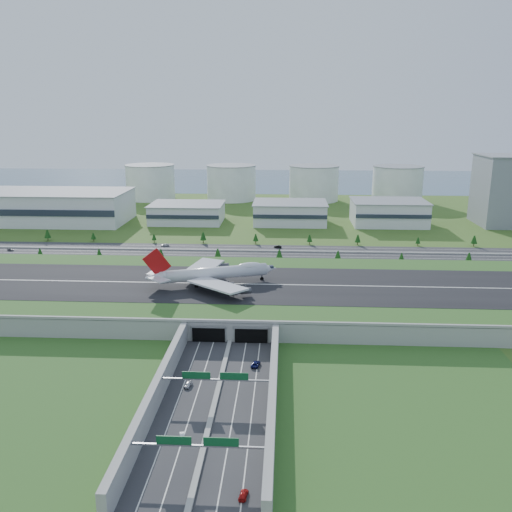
# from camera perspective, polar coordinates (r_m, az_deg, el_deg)

# --- Properties ---
(ground) EXTENTS (1200.00, 1200.00, 0.00)m
(ground) POSITION_cam_1_polar(r_m,az_deg,el_deg) (265.07, -1.65, -4.65)
(ground) COLOR #32551A
(ground) RESTS_ON ground
(airfield_deck) EXTENTS (520.00, 100.00, 9.20)m
(airfield_deck) POSITION_cam_1_polar(r_m,az_deg,el_deg) (263.63, -1.66, -3.81)
(airfield_deck) COLOR gray
(airfield_deck) RESTS_ON ground
(underpass_road) EXTENTS (38.80, 120.40, 8.00)m
(underpass_road) POSITION_cam_1_polar(r_m,az_deg,el_deg) (173.43, -4.48, -14.63)
(underpass_road) COLOR #28282B
(underpass_road) RESTS_ON ground
(sign_gantry_near) EXTENTS (38.70, 0.70, 9.80)m
(sign_gantry_near) POSITION_cam_1_polar(r_m,az_deg,el_deg) (175.54, -4.31, -12.93)
(sign_gantry_near) COLOR gray
(sign_gantry_near) RESTS_ON ground
(sign_gantry_far) EXTENTS (38.70, 0.70, 9.80)m
(sign_gantry_far) POSITION_cam_1_polar(r_m,az_deg,el_deg) (145.87, -6.17, -19.33)
(sign_gantry_far) COLOR gray
(sign_gantry_far) RESTS_ON ground
(north_expressway) EXTENTS (560.00, 36.00, 0.12)m
(north_expressway) POSITION_cam_1_polar(r_m,az_deg,el_deg) (355.73, -0.38, 0.49)
(north_expressway) COLOR #28282B
(north_expressway) RESTS_ON ground
(tree_row) EXTENTS (507.85, 48.62, 8.39)m
(tree_row) POSITION_cam_1_polar(r_m,az_deg,el_deg) (355.19, 0.02, 1.22)
(tree_row) COLOR #3D2819
(tree_row) RESTS_ON ground
(hangar_west) EXTENTS (120.00, 60.00, 25.00)m
(hangar_west) POSITION_cam_1_polar(r_m,az_deg,el_deg) (480.25, -20.45, 4.86)
(hangar_west) COLOR silver
(hangar_west) RESTS_ON ground
(hangar_mid_a) EXTENTS (58.00, 42.00, 15.00)m
(hangar_mid_a) POSITION_cam_1_polar(r_m,az_deg,el_deg) (453.64, -7.25, 4.50)
(hangar_mid_a) COLOR silver
(hangar_mid_a) RESTS_ON ground
(hangar_mid_b) EXTENTS (58.00, 42.00, 17.00)m
(hangar_mid_b) POSITION_cam_1_polar(r_m,az_deg,el_deg) (446.11, 3.59, 4.55)
(hangar_mid_b) COLOR silver
(hangar_mid_b) RESTS_ON ground
(hangar_mid_c) EXTENTS (58.00, 42.00, 19.00)m
(hangar_mid_c) POSITION_cam_1_polar(r_m,az_deg,el_deg) (453.69, 13.77, 4.45)
(hangar_mid_c) COLOR silver
(hangar_mid_c) RESTS_ON ground
(office_tower) EXTENTS (46.00, 46.00, 55.00)m
(office_tower) POSITION_cam_1_polar(r_m,az_deg,el_deg) (482.31, 25.03, 6.25)
(office_tower) COLOR gray
(office_tower) RESTS_ON ground
(fuel_tank_a) EXTENTS (50.00, 50.00, 35.00)m
(fuel_tank_a) POSITION_cam_1_polar(r_m,az_deg,el_deg) (580.80, -11.05, 7.62)
(fuel_tank_a) COLOR silver
(fuel_tank_a) RESTS_ON ground
(fuel_tank_b) EXTENTS (50.00, 50.00, 35.00)m
(fuel_tank_b) POSITION_cam_1_polar(r_m,az_deg,el_deg) (566.15, -2.60, 7.70)
(fuel_tank_b) COLOR silver
(fuel_tank_b) RESTS_ON ground
(fuel_tank_c) EXTENTS (50.00, 50.00, 35.00)m
(fuel_tank_c) POSITION_cam_1_polar(r_m,az_deg,el_deg) (564.06, 6.10, 7.60)
(fuel_tank_c) COLOR silver
(fuel_tank_c) RESTS_ON ground
(fuel_tank_d) EXTENTS (50.00, 50.00, 35.00)m
(fuel_tank_d) POSITION_cam_1_polar(r_m,az_deg,el_deg) (574.67, 14.66, 7.34)
(fuel_tank_d) COLOR silver
(fuel_tank_d) RESTS_ON ground
(bay_water) EXTENTS (1200.00, 260.00, 0.06)m
(bay_water) POSITION_cam_1_polar(r_m,az_deg,el_deg) (734.50, 1.49, 8.01)
(bay_water) COLOR #3C5C73
(bay_water) RESTS_ON ground
(boeing_747) EXTENTS (62.69, 58.23, 20.21)m
(boeing_747) POSITION_cam_1_polar(r_m,az_deg,el_deg) (261.26, -4.54, -1.81)
(boeing_747) COLOR silver
(boeing_747) RESTS_ON airfield_deck
(car_0) EXTENTS (2.75, 4.73, 1.51)m
(car_0) POSITION_cam_1_polar(r_m,az_deg,el_deg) (186.87, -7.14, -13.28)
(car_0) COLOR #B5B4B9
(car_0) RESTS_ON ground
(car_1) EXTENTS (2.27, 4.20, 1.31)m
(car_1) POSITION_cam_1_polar(r_m,az_deg,el_deg) (161.39, -7.78, -18.30)
(car_1) COLOR white
(car_1) RESTS_ON ground
(car_2) EXTENTS (3.61, 6.07, 1.58)m
(car_2) POSITION_cam_1_polar(r_m,az_deg,el_deg) (198.99, -0.02, -11.29)
(car_2) COLOR #0D1245
(car_2) RESTS_ON ground
(car_3) EXTENTS (2.46, 4.79, 1.33)m
(car_3) POSITION_cam_1_polar(r_m,az_deg,el_deg) (140.76, -1.33, -23.82)
(car_3) COLOR #A8110F
(car_3) RESTS_ON ground
(car_4) EXTENTS (5.12, 3.55, 1.62)m
(car_4) POSITION_cam_1_polar(r_m,az_deg,el_deg) (392.09, -24.43, 0.63)
(car_4) COLOR #5D5C62
(car_4) RESTS_ON ground
(car_5) EXTENTS (5.39, 3.45, 1.68)m
(car_5) POSITION_cam_1_polar(r_m,az_deg,el_deg) (364.50, 2.31, 0.98)
(car_5) COLOR black
(car_5) RESTS_ON ground
(car_7) EXTENTS (6.11, 3.32, 1.68)m
(car_7) POSITION_cam_1_polar(r_m,az_deg,el_deg) (374.24, -9.55, 1.16)
(car_7) COLOR silver
(car_7) RESTS_ON ground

